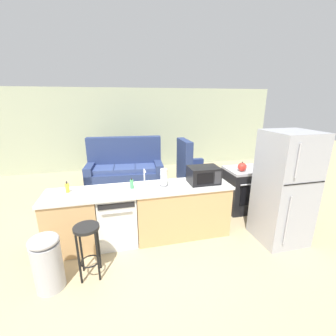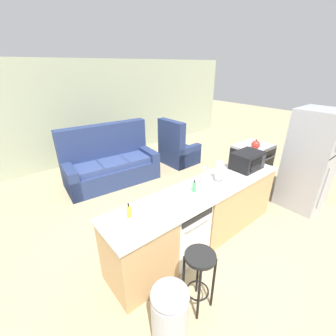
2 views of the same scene
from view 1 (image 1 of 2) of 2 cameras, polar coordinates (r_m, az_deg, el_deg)
The scene contains 16 objects.
ground_plane at distance 4.02m, azimuth -8.56°, elevation -17.26°, with size 24.00×24.00×0.00m, color tan.
wall_back at distance 7.60m, azimuth -9.74°, elevation 9.64°, with size 10.00×0.06×2.60m.
kitchen_counter at distance 3.82m, azimuth -5.20°, elevation -11.71°, with size 2.94×0.66×0.90m.
dishwasher at distance 3.79m, azimuth -12.70°, elevation -12.30°, with size 0.58×0.61×0.84m.
stove_range at distance 4.98m, azimuth 18.63°, elevation -5.09°, with size 0.76×0.68×0.90m.
refrigerator at distance 4.01m, azimuth 27.45°, elevation -4.62°, with size 0.72×0.73×1.81m.
microwave at distance 3.81m, azimuth 9.03°, elevation -1.75°, with size 0.50×0.37×0.28m.
sink_faucet at distance 3.61m, azimuth -5.98°, elevation -2.84°, with size 0.07×0.18×0.30m.
paper_towel_roll at distance 3.65m, azimuth -1.06°, elevation -2.41°, with size 0.14×0.14×0.28m.
soap_bottle at distance 3.59m, azimuth -9.19°, elevation -4.07°, with size 0.06×0.06×0.18m.
dish_soap_bottle at distance 3.73m, azimuth -24.20°, elevation -4.61°, with size 0.06×0.06×0.18m.
kettle at distance 4.62m, azimuth 18.32°, elevation 0.26°, with size 0.21×0.17×0.19m.
bar_stool at distance 3.17m, azimuth -19.71°, elevation -16.96°, with size 0.32×0.32×0.74m.
trash_bin at distance 3.28m, azimuth -28.34°, elevation -20.19°, with size 0.35×0.35×0.74m.
couch at distance 6.28m, azimuth -10.81°, elevation -0.46°, with size 2.07×1.08×1.27m.
armchair at distance 6.39m, azimuth 5.82°, elevation -0.34°, with size 0.81×0.86×1.20m.
Camera 1 is at (-0.21, -3.32, 2.26)m, focal length 24.00 mm.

